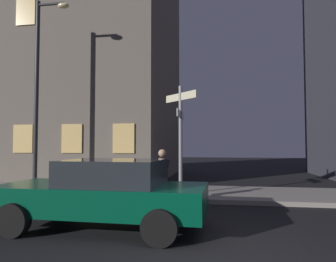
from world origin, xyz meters
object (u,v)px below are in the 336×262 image
object	(u,v)px
signpost	(181,129)
car_near_right	(105,192)
cyclist	(164,180)
street_lamp	(40,79)

from	to	relation	value
signpost	car_near_right	world-z (taller)	signpost
car_near_right	cyclist	bearing A→B (deg)	71.34
signpost	cyclist	bearing A→B (deg)	-101.27
street_lamp	car_near_right	bearing A→B (deg)	-45.66
street_lamp	car_near_right	size ratio (longest dim) A/B	1.60
signpost	cyclist	xyz separation A→B (m)	(-0.29, -1.44, -1.50)
signpost	street_lamp	distance (m)	5.67
signpost	street_lamp	world-z (taller)	street_lamp
car_near_right	cyclist	distance (m)	2.51
street_lamp	cyclist	size ratio (longest dim) A/B	3.84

